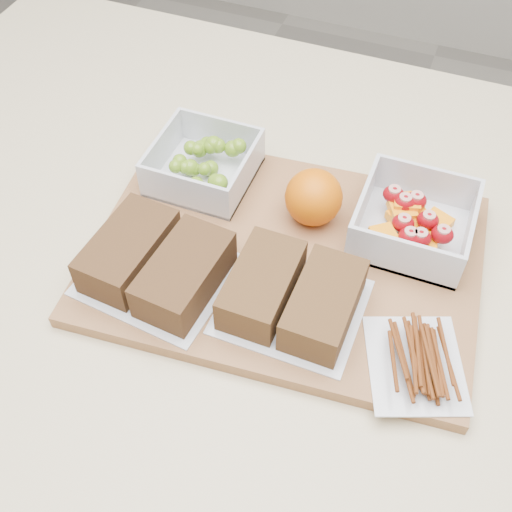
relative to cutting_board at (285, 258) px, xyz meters
The scene contains 8 objects.
counter 0.46m from the cutting_board, 105.07° to the right, with size 1.20×0.90×0.90m, color beige.
cutting_board is the anchor object (origin of this frame).
grape_container 0.16m from the cutting_board, 148.24° to the left, with size 0.11×0.11×0.05m.
fruit_container 0.15m from the cutting_board, 32.26° to the left, with size 0.12×0.12×0.05m.
orange 0.08m from the cutting_board, 80.94° to the left, with size 0.07×0.07×0.07m, color #E56505.
sandwich_bag_left 0.14m from the cutting_board, 146.19° to the right, with size 0.16×0.15×0.05m.
sandwich_bag_center 0.08m from the cutting_board, 65.54° to the right, with size 0.14×0.13×0.04m.
pretzel_bag 0.18m from the cutting_board, 27.86° to the right, with size 0.12×0.13×0.02m.
Camera 1 is at (0.14, -0.40, 1.46)m, focal length 45.00 mm.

